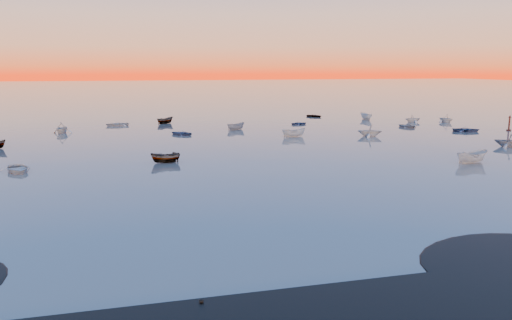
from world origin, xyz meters
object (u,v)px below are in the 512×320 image
object	(u,v)px
boat_near_left	(18,172)
boat_near_right	(509,147)
boat_near_center	(471,163)
channel_marker	(509,124)

from	to	relation	value
boat_near_left	boat_near_right	xyz separation A→B (m)	(64.16, 1.04, 0.00)
boat_near_right	boat_near_left	bearing A→B (deg)	-43.91
boat_near_center	channel_marker	distance (m)	36.23
boat_near_left	boat_near_right	world-z (taller)	boat_near_right
boat_near_left	channel_marker	distance (m)	79.42
boat_near_left	boat_near_center	distance (m)	51.71
boat_near_left	channel_marker	size ratio (longest dim) A/B	1.52
boat_near_left	boat_near_center	xyz separation A→B (m)	(51.08, -8.03, 0.00)
boat_near_left	channel_marker	xyz separation A→B (m)	(77.66, 16.56, 1.13)
boat_near_left	boat_near_center	world-z (taller)	boat_near_center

